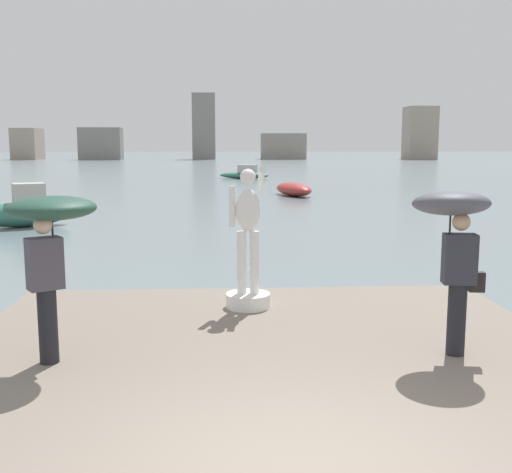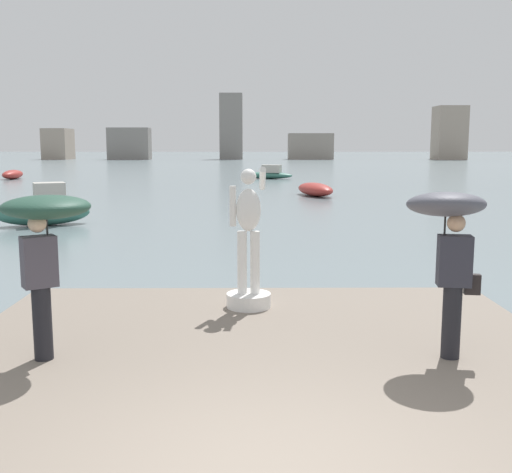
% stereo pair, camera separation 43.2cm
% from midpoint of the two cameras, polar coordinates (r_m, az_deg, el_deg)
% --- Properties ---
extents(ground_plane, '(400.00, 400.00, 0.00)m').
position_cam_midpoint_polar(ground_plane, '(44.44, -0.16, 4.81)').
color(ground_plane, slate).
extents(pier, '(7.73, 9.27, 0.40)m').
position_cam_midpoint_polar(pier, '(6.58, 2.23, -15.94)').
color(pier, slate).
rests_on(pier, ground).
extents(statue_white_figure, '(0.69, 0.91, 2.19)m').
position_cam_midpoint_polar(statue_white_figure, '(9.49, 0.61, -1.91)').
color(statue_white_figure, white).
rests_on(statue_white_figure, pier).
extents(onlooker_left, '(1.41, 1.41, 1.95)m').
position_cam_midpoint_polar(onlooker_left, '(7.46, -17.54, 0.78)').
color(onlooker_left, black).
rests_on(onlooker_left, pier).
extents(onlooker_right, '(1.02, 1.05, 2.04)m').
position_cam_midpoint_polar(onlooker_right, '(7.55, 19.06, 0.60)').
color(onlooker_right, black).
rests_on(onlooker_right, pier).
extents(boat_near, '(1.40, 3.65, 0.77)m').
position_cam_midpoint_polar(boat_near, '(56.04, -21.50, 5.39)').
color(boat_near, '#9E2D28').
rests_on(boat_near, ground).
extents(boat_mid, '(4.46, 2.46, 1.19)m').
position_cam_midpoint_polar(boat_mid, '(52.64, 1.44, 5.86)').
color(boat_mid, '#336B5B').
rests_on(boat_mid, ground).
extents(boat_far, '(3.49, 2.36, 1.55)m').
position_cam_midpoint_polar(boat_far, '(23.50, -18.62, 2.36)').
color(boat_far, '#336B5B').
rests_on(boat_far, ground).
extents(boat_rightward, '(2.44, 4.18, 0.75)m').
position_cam_midpoint_polar(boat_rightward, '(35.25, 5.88, 4.39)').
color(boat_rightward, '#9E2D28').
rests_on(boat_rightward, ground).
extents(distant_skyline, '(81.12, 8.55, 12.68)m').
position_cam_midpoint_polar(distant_skyline, '(120.60, 0.30, 9.21)').
color(distant_skyline, gray).
rests_on(distant_skyline, ground).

